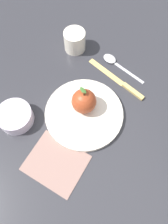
% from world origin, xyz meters
% --- Properties ---
extents(ground_plane, '(2.40, 2.40, 0.00)m').
position_xyz_m(ground_plane, '(0.00, 0.00, 0.00)').
color(ground_plane, '#2D2D33').
extents(dinner_plate, '(0.24, 0.24, 0.02)m').
position_xyz_m(dinner_plate, '(-0.01, 0.01, 0.01)').
color(dinner_plate, silver).
rests_on(dinner_plate, ground_plane).
extents(apple, '(0.07, 0.07, 0.09)m').
position_xyz_m(apple, '(0.01, 0.01, 0.05)').
color(apple, '#9E3D1E').
rests_on(apple, dinner_plate).
extents(side_bowl, '(0.11, 0.11, 0.04)m').
position_xyz_m(side_bowl, '(0.02, 0.21, 0.03)').
color(side_bowl, silver).
rests_on(side_bowl, ground_plane).
extents(cup, '(0.07, 0.07, 0.07)m').
position_xyz_m(cup, '(0.25, -0.02, 0.04)').
color(cup, silver).
rests_on(cup, ground_plane).
extents(knife, '(0.20, 0.14, 0.01)m').
position_xyz_m(knife, '(0.07, -0.14, 0.00)').
color(knife, '#D8B766').
rests_on(knife, ground_plane).
extents(spoon, '(0.15, 0.11, 0.01)m').
position_xyz_m(spoon, '(0.16, -0.14, 0.01)').
color(spoon, silver).
rests_on(spoon, ground_plane).
extents(linen_napkin, '(0.21, 0.21, 0.00)m').
position_xyz_m(linen_napkin, '(-0.14, 0.12, 0.00)').
color(linen_napkin, gray).
rests_on(linen_napkin, ground_plane).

